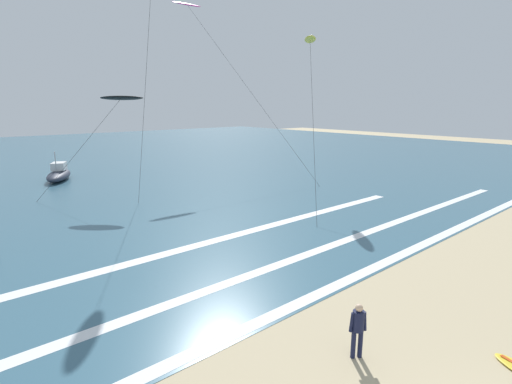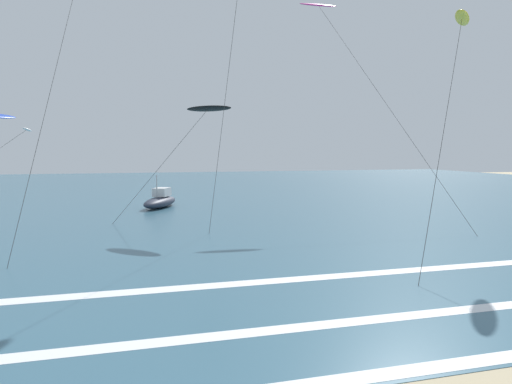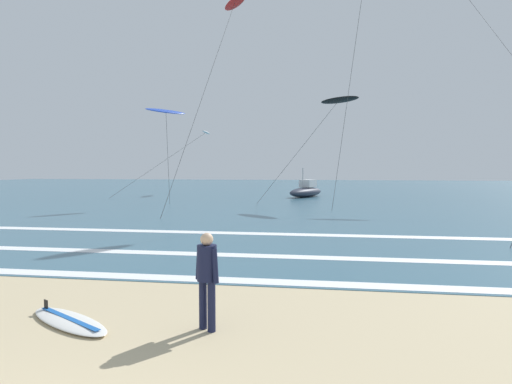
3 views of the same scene
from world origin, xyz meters
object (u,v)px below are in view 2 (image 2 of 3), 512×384
Objects in this scene: kite_white_mid_center at (27,130)px; kite_magenta_far_right at (319,7)px; kite_yellow_low_near at (462,19)px; offshore_boat at (160,201)px; kite_black_far_left at (208,109)px.

kite_magenta_far_right reaches higher than kite_white_mid_center.
kite_yellow_low_near is 25.18m from offshore_boat.
kite_black_far_left is at bearing -47.22° from kite_white_mid_center.
kite_magenta_far_right is 20.57m from offshore_boat.
kite_magenta_far_right is at bearing 35.77° from kite_black_far_left.
kite_magenta_far_right reaches higher than offshore_boat.
offshore_boat is (10.74, -4.37, -5.88)m from kite_white_mid_center.
kite_magenta_far_right reaches higher than kite_yellow_low_near.
kite_white_mid_center reaches higher than offshore_boat.
kite_yellow_low_near is 33.80m from kite_white_mid_center.
offshore_boat is (-2.48, 9.91, -6.70)m from kite_black_far_left.
kite_yellow_low_near is at bearing -39.44° from kite_white_mid_center.
kite_yellow_low_near is 1.60× the size of kite_black_far_left.
kite_yellow_low_near is at bearing -81.51° from kite_magenta_far_right.
kite_white_mid_center is 13.00m from offshore_boat.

